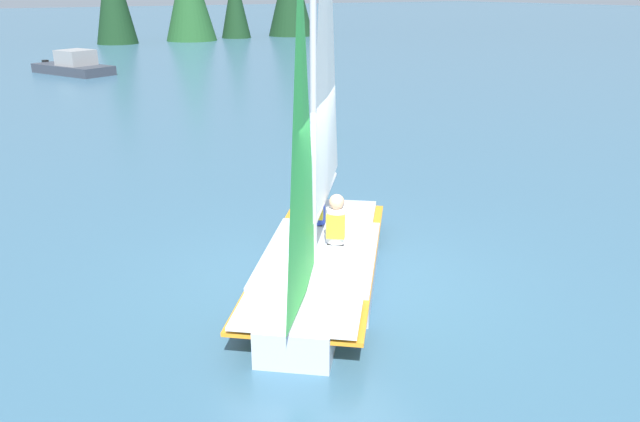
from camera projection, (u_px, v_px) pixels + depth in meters
The scene contains 6 objects.
ground_plane at pixel (320, 280), 8.80m from camera, with size 260.00×260.00×0.00m, color #38607A.
sailboat_main at pixel (320, 223), 8.53m from camera, with size 4.03×4.35×6.00m.
sailor_helm at pixel (336, 230), 8.92m from camera, with size 0.42×0.43×1.16m.
sailor_crew at pixel (316, 212), 9.64m from camera, with size 0.42×0.43×1.16m.
motorboat_distant at pixel (74, 66), 29.46m from camera, with size 3.20×4.50×1.12m.
buoy_marker at pixel (322, 131), 16.91m from camera, with size 0.55×0.55×1.36m.
Camera 1 is at (4.26, 6.71, 3.91)m, focal length 35.00 mm.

